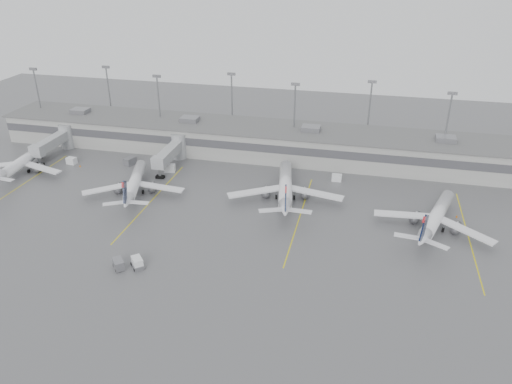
% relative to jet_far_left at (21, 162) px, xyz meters
% --- Properties ---
extents(ground, '(260.00, 260.00, 0.00)m').
position_rel_jet_far_left_xyz_m(ground, '(57.31, -31.47, -2.73)').
color(ground, '#555558').
rests_on(ground, ground).
extents(terminal, '(152.00, 17.00, 9.45)m').
position_rel_jet_far_left_xyz_m(terminal, '(57.31, 26.51, 1.44)').
color(terminal, '#9A9A96').
rests_on(terminal, ground).
extents(light_masts, '(142.40, 8.00, 20.60)m').
position_rel_jet_far_left_xyz_m(light_masts, '(57.31, 32.28, 9.30)').
color(light_masts, gray).
rests_on(light_masts, ground).
extents(jet_bridge_left, '(4.00, 17.20, 7.00)m').
position_rel_jet_far_left_xyz_m(jet_bridge_left, '(1.81, 14.25, 1.14)').
color(jet_bridge_left, '#939598').
rests_on(jet_bridge_left, ground).
extents(jet_bridge_right, '(4.00, 17.20, 7.00)m').
position_rel_jet_far_left_xyz_m(jet_bridge_right, '(36.81, 14.25, 1.14)').
color(jet_bridge_right, '#939598').
rests_on(jet_bridge_right, ground).
extents(stand_markings, '(105.25, 40.00, 0.01)m').
position_rel_jet_far_left_xyz_m(stand_markings, '(57.31, -7.47, -2.73)').
color(stand_markings, yellow).
rests_on(stand_markings, ground).
extents(jet_far_left, '(24.14, 27.16, 8.79)m').
position_rel_jet_far_left_xyz_m(jet_far_left, '(0.00, 0.00, 0.00)').
color(jet_far_left, white).
rests_on(jet_far_left, ground).
extents(jet_mid_left, '(23.16, 26.36, 8.77)m').
position_rel_jet_far_left_xyz_m(jet_mid_left, '(34.38, -4.83, -0.00)').
color(jet_mid_left, white).
rests_on(jet_mid_left, ground).
extents(jet_mid_right, '(26.81, 30.30, 9.87)m').
position_rel_jet_far_left_xyz_m(jet_mid_right, '(70.08, 0.71, 0.34)').
color(jet_mid_right, white).
rests_on(jet_mid_right, ground).
extents(jet_far_right, '(23.89, 27.22, 9.10)m').
position_rel_jet_far_left_xyz_m(jet_far_right, '(103.16, -5.87, 0.10)').
color(jet_far_right, white).
rests_on(jet_far_right, ground).
extents(baggage_tug, '(3.43, 3.55, 1.98)m').
position_rel_jet_far_left_xyz_m(baggage_tug, '(48.41, -33.25, -1.96)').
color(baggage_tug, white).
rests_on(baggage_tug, ground).
extents(baggage_cart, '(3.13, 3.26, 1.85)m').
position_rel_jet_far_left_xyz_m(baggage_cart, '(45.21, -34.45, -1.77)').
color(baggage_cart, slate).
rests_on(baggage_cart, ground).
extents(gse_uld_a, '(2.76, 2.04, 1.81)m').
position_rel_jet_far_left_xyz_m(gse_uld_a, '(9.57, 7.71, -1.83)').
color(gse_uld_a, white).
rests_on(gse_uld_a, ground).
extents(gse_uld_b, '(3.08, 2.38, 1.95)m').
position_rel_jet_far_left_xyz_m(gse_uld_b, '(37.66, 9.01, -1.76)').
color(gse_uld_b, white).
rests_on(gse_uld_b, ground).
extents(gse_uld_c, '(2.45, 1.64, 1.74)m').
position_rel_jet_far_left_xyz_m(gse_uld_c, '(81.05, 13.28, -1.86)').
color(gse_uld_c, white).
rests_on(gse_uld_c, ground).
extents(gse_loader, '(2.91, 3.69, 2.02)m').
position_rel_jet_far_left_xyz_m(gse_loader, '(25.34, 10.95, -1.72)').
color(gse_loader, slate).
rests_on(gse_loader, ground).
extents(cone_a, '(0.42, 0.42, 0.66)m').
position_rel_jet_far_left_xyz_m(cone_a, '(12.86, 6.33, -2.40)').
color(cone_a, orange).
rests_on(cone_a, ground).
extents(cone_b, '(0.48, 0.48, 0.76)m').
position_rel_jet_far_left_xyz_m(cone_b, '(34.49, -0.19, -2.35)').
color(cone_b, orange).
rests_on(cone_b, ground).
extents(cone_c, '(0.48, 0.48, 0.76)m').
position_rel_jet_far_left_xyz_m(cone_c, '(79.20, 4.55, -2.35)').
color(cone_c, orange).
rests_on(cone_c, ground).
extents(cone_d, '(0.41, 0.41, 0.66)m').
position_rel_jet_far_left_xyz_m(cone_d, '(108.42, 0.23, -2.40)').
color(cone_d, orange).
rests_on(cone_d, ground).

